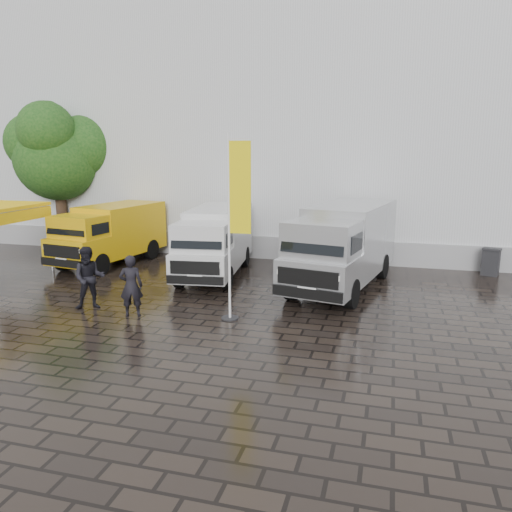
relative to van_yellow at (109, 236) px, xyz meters
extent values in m
plane|color=black|center=(6.90, -5.14, -1.23)|extent=(120.00, 120.00, 0.00)
cube|color=silver|center=(8.90, 10.86, 4.77)|extent=(44.00, 16.00, 12.00)
cube|color=gray|center=(8.90, 2.81, -0.73)|extent=(44.00, 0.15, 1.00)
cylinder|color=silver|center=(-1.67, -1.60, 0.07)|extent=(0.10, 0.10, 2.59)
cylinder|color=black|center=(7.05, -5.31, -1.21)|extent=(0.50, 0.50, 0.04)
cylinder|color=white|center=(7.05, -5.31, 1.36)|extent=(0.07, 0.07, 5.19)
cube|color=yellow|center=(7.38, -5.31, 2.51)|extent=(0.60, 0.03, 2.49)
cylinder|color=black|center=(-4.15, 2.58, 0.59)|extent=(0.51, 0.51, 3.63)
sphere|color=#154014|center=(-4.15, 2.58, 3.13)|extent=(3.99, 3.99, 3.99)
sphere|color=#154014|center=(-4.75, 3.48, 4.76)|extent=(2.36, 2.36, 2.36)
cube|color=black|center=(15.15, 2.21, -0.70)|extent=(0.80, 0.80, 1.06)
imported|color=black|center=(4.23, -5.83, -0.32)|extent=(0.78, 0.66, 1.82)
imported|color=black|center=(2.66, -5.52, -0.27)|extent=(1.16, 1.08, 1.92)
camera|label=1|loc=(11.35, -18.24, 3.51)|focal=35.00mm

